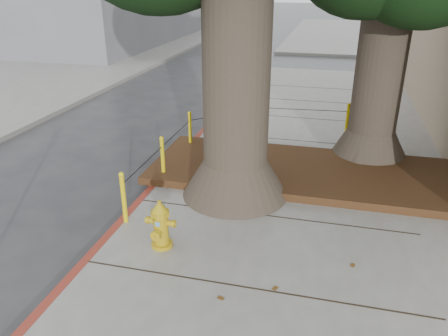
{
  "coord_description": "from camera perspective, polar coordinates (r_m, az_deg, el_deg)",
  "views": [
    {
      "loc": [
        1.35,
        -4.73,
        4.07
      ],
      "look_at": [
        -0.29,
        1.76,
        1.1
      ],
      "focal_mm": 35.0,
      "sensor_mm": 36.0,
      "label": 1
    }
  ],
  "objects": [
    {
      "name": "planter_bed",
      "position": [
        9.46,
        10.18,
        -0.44
      ],
      "size": [
        6.4,
        2.6,
        0.16
      ],
      "primitive_type": "cube",
      "color": "black",
      "rests_on": "sidewalk_main"
    },
    {
      "name": "ground",
      "position": [
        6.39,
        -1.41,
        -15.7
      ],
      "size": [
        140.0,
        140.0,
        0.0
      ],
      "primitive_type": "plane",
      "color": "#28282B",
      "rests_on": "ground"
    },
    {
      "name": "car_dark",
      "position": [
        27.82,
        -16.24,
        15.83
      ],
      "size": [
        2.01,
        4.18,
        1.17
      ],
      "primitive_type": "imported",
      "rotation": [
        0.0,
        0.0,
        0.09
      ],
      "color": "black",
      "rests_on": "ground"
    },
    {
      "name": "curb_red",
      "position": [
        8.91,
        -9.58,
        -3.07
      ],
      "size": [
        0.14,
        26.0,
        0.16
      ],
      "primitive_type": "cube",
      "color": "maroon",
      "rests_on": "ground"
    },
    {
      "name": "sidewalk_far",
      "position": [
        35.27,
        22.48,
        15.71
      ],
      "size": [
        16.0,
        20.0,
        0.15
      ],
      "primitive_type": "cube",
      "color": "slate",
      "rests_on": "ground"
    },
    {
      "name": "fire_hydrant",
      "position": [
        6.86,
        -8.28,
        -7.32
      ],
      "size": [
        0.42,
        0.37,
        0.81
      ],
      "rotation": [
        0.0,
        0.0,
        -0.03
      ],
      "color": "gold",
      "rests_on": "sidewalk_main"
    },
    {
      "name": "bollard_ring",
      "position": [
        9.97,
        0.43,
        3.94
      ],
      "size": [
        3.79,
        5.39,
        0.95
      ],
      "color": "yellow",
      "rests_on": "sidewalk_main"
    }
  ]
}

